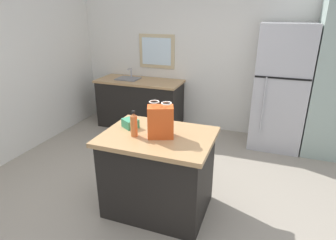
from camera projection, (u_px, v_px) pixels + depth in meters
name	position (u px, v px, depth m)	size (l,w,h in m)	color
ground	(158.00, 208.00, 3.15)	(6.07, 6.07, 0.00)	#9E9384
back_wall	(211.00, 58.00, 4.90)	(4.97, 0.13, 2.57)	silver
kitchen_island	(158.00, 172.00, 3.02)	(1.12, 0.84, 0.89)	black
refrigerator	(280.00, 89.00, 4.30)	(0.76, 0.68, 1.90)	#B7B7BC
tall_cabinet	(332.00, 80.00, 4.02)	(0.52, 0.61, 2.26)	#9EB2A8
sink_counter	(140.00, 103.00, 5.25)	(1.55, 0.66, 1.07)	black
shopping_bag	(160.00, 122.00, 2.75)	(0.29, 0.24, 0.36)	#DB511E
small_box	(130.00, 123.00, 3.02)	(0.16, 0.13, 0.09)	#388E66
bottle	(134.00, 125.00, 2.79)	(0.07, 0.07, 0.27)	#C66633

